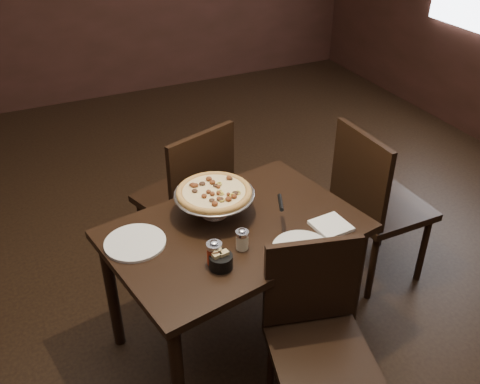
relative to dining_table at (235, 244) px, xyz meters
name	(u,v)px	position (x,y,z in m)	size (l,w,h in m)	color
room	(222,77)	(0.00, 0.13, 0.78)	(6.04, 7.04, 2.84)	black
dining_table	(235,244)	(0.00, 0.00, 0.00)	(1.27, 0.96, 0.72)	black
pizza_stand	(214,192)	(-0.04, 0.13, 0.22)	(0.38, 0.38, 0.16)	silver
parmesan_shaker	(242,239)	(-0.03, -0.15, 0.14)	(0.06, 0.06, 0.10)	beige
pepper_flake_shaker	(214,253)	(-0.18, -0.19, 0.15)	(0.07, 0.07, 0.12)	maroon
packet_caddy	(221,261)	(-0.17, -0.23, 0.13)	(0.10, 0.10, 0.08)	black
napkin_stack	(331,226)	(0.40, -0.19, 0.10)	(0.16, 0.16, 0.02)	white
plate_left	(135,243)	(-0.45, 0.08, 0.10)	(0.27, 0.27, 0.01)	white
plate_near	(301,249)	(0.20, -0.27, 0.10)	(0.26, 0.26, 0.01)	white
serving_spatula	(281,203)	(0.20, -0.07, 0.22)	(0.15, 0.15, 0.02)	silver
chair_far	(189,194)	(0.01, 0.65, -0.10)	(0.57, 0.57, 0.96)	black
chair_near	(317,333)	(0.14, -0.53, -0.14)	(0.50, 0.50, 0.88)	black
chair_side	(374,201)	(0.92, 0.13, -0.09)	(0.46, 0.46, 0.97)	black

